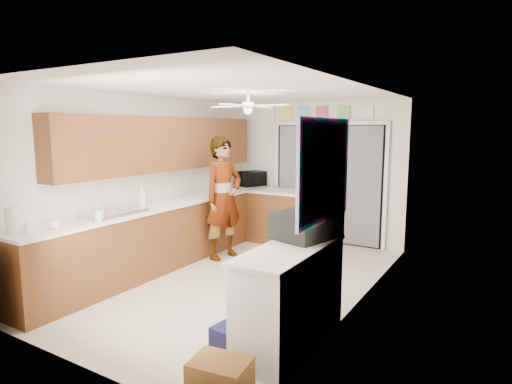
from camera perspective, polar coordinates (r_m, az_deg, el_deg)
The scene contains 42 objects.
floor at distance 5.92m, azimuth -2.05°, elevation -11.58°, with size 5.00×5.00×0.00m, color beige.
ceiling at distance 5.58m, azimuth -2.18°, elevation 13.32°, with size 5.00×5.00×0.00m, color white.
wall_back at distance 7.81m, azimuth 8.00°, elevation 2.66°, with size 3.20×3.20×0.00m, color white.
wall_front at distance 3.81m, azimuth -23.24°, elevation -4.00°, with size 3.20×3.20×0.00m, color white.
wall_left at distance 6.62m, azimuth -13.78°, elevation 1.47°, with size 5.00×5.00×0.00m, color white.
wall_right at distance 4.93m, azimuth 13.64°, elevation -0.85°, with size 5.00×5.00×0.00m, color white.
left_base_cabinets at distance 6.56m, azimuth -11.67°, elevation -5.64°, with size 0.60×4.80×0.90m, color brown.
left_countertop at distance 6.45m, azimuth -11.72°, elevation -1.60°, with size 0.62×4.80×0.04m, color white.
upper_cabinets at distance 6.61m, azimuth -11.73°, elevation 6.31°, with size 0.32×4.00×0.80m, color brown.
sink_basin at distance 5.77m, azimuth -18.49°, elevation -2.69°, with size 0.50×0.76×0.06m, color silver.
faucet at distance 5.90m, azimuth -19.74°, elevation -1.58°, with size 0.03×0.03×0.22m, color silver.
peninsula_base at distance 7.70m, azimuth 2.98°, elevation -3.38°, with size 1.00×0.60×0.90m, color brown.
peninsula_top at distance 7.62m, azimuth 3.01°, elevation 0.09°, with size 1.04×0.64×0.04m, color white.
back_opening_recess at distance 7.71m, azimuth 9.59°, elevation 1.06°, with size 2.00×0.06×2.10m, color black.
curtain_panel at distance 7.67m, azimuth 9.48°, elevation 1.02°, with size 1.90×0.03×2.05m, color gray.
door_trim_left at distance 8.11m, azimuth 2.80°, elevation 1.53°, with size 0.06×0.04×2.10m, color white.
door_trim_right at distance 7.37m, azimuth 16.89°, elevation 0.47°, with size 0.06×0.04×2.10m, color white.
door_trim_head at distance 7.62m, azimuth 9.71°, elevation 9.04°, with size 2.10×0.04×0.06m, color white.
header_frame_0 at distance 8.00m, azimuth 4.06°, elevation 10.39°, with size 0.22×0.02×0.22m, color #F5E551.
header_frame_1 at distance 7.85m, azimuth 6.37°, elevation 10.40°, with size 0.22×0.02×0.22m, color #51C2D8.
header_frame_2 at distance 7.71m, azimuth 8.77°, elevation 10.39°, with size 0.22×0.02×0.22m, color #BC4665.
header_frame_3 at distance 7.57m, azimuth 11.62°, elevation 10.35°, with size 0.22×0.02×0.22m, color #68B66E.
header_frame_4 at distance 7.44m, azimuth 14.57°, elevation 10.29°, with size 0.22×0.02×0.22m, color silver.
route66_sign at distance 8.17m, azimuth 1.84°, elevation 10.37°, with size 0.22×0.02×0.26m, color silver.
right_counter_base at distance 4.15m, azimuth 4.66°, elevation -13.87°, with size 0.50×1.40×0.90m, color white.
right_counter_top at distance 4.00m, azimuth 4.61°, elevation -7.61°, with size 0.54×1.44×0.04m, color white.
abstract_painting at distance 3.95m, azimuth 9.16°, elevation 2.88°, with size 0.03×1.15×0.95m, color #EC57D6.
ceiling_fan at distance 5.73m, azimuth -1.05°, elevation 11.39°, with size 1.14×1.14×0.24m, color white.
microwave at distance 8.17m, azimuth -0.64°, elevation 1.79°, with size 0.50×0.34×0.28m, color black.
soap_bottle at distance 6.20m, azimuth -14.99°, elevation -0.50°, with size 0.12×0.12×0.31m, color silver.
cup at distance 5.19m, azimuth -25.36°, elevation -3.90°, with size 0.12×0.12×0.10m, color white.
jar_a at distance 5.38m, azimuth -20.22°, elevation -3.02°, with size 0.09×0.09×0.13m, color silver.
jar_b at distance 5.09m, azimuth -28.20°, elevation -4.24°, with size 0.07×0.07×0.11m, color silver.
paper_towel_roll at distance 5.10m, azimuth -29.74°, elevation -3.28°, with size 0.14×0.14×0.30m, color white.
suitcase at distance 4.32m, azimuth 6.74°, elevation -4.32°, with size 0.48×0.63×0.27m, color black.
suitcase_rim at distance 4.34m, azimuth 6.72°, elevation -5.74°, with size 0.44×0.58×0.02m, color yellow.
suitcase_lid at distance 4.53m, azimuth 8.31°, elevation -0.53°, with size 0.42×0.03×0.50m, color black.
cardboard_box at distance 3.58m, azimuth -4.81°, elevation -23.43°, with size 0.44×0.33×0.28m, color olive.
navy_crate at distance 4.13m, azimuth -2.68°, elevation -19.05°, with size 0.39×0.32×0.24m, color black.
cabinet_door_panel at distance 6.17m, azimuth 3.68°, elevation -7.59°, with size 0.43×0.03×0.65m, color brown.
man at distance 6.67m, azimuth -4.35°, elevation -0.83°, with size 0.69×0.46×1.91m, color white.
dog at distance 6.43m, azimuth 6.98°, elevation -7.96°, with size 0.23×0.55×0.43m, color black.
Camera 1 is at (3.05, -4.65, 2.03)m, focal length 30.00 mm.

